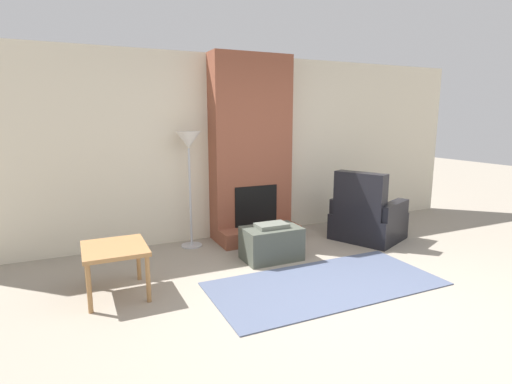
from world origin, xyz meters
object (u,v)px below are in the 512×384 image
object	(u,v)px
ottoman	(271,243)
armchair	(366,220)
side_table	(115,253)
floor_lamp_left	(189,149)

from	to	relation	value
ottoman	armchair	size ratio (longest dim) A/B	0.62
ottoman	side_table	distance (m)	1.88
side_table	floor_lamp_left	distance (m)	1.83
side_table	armchair	bearing A→B (deg)	6.60
ottoman	side_table	xyz separation A→B (m)	(-1.85, -0.25, 0.22)
floor_lamp_left	ottoman	bearing A→B (deg)	-50.37
armchair	ottoman	bearing A→B (deg)	70.82
armchair	floor_lamp_left	bearing A→B (deg)	47.38
armchair	side_table	world-z (taller)	armchair
ottoman	armchair	world-z (taller)	armchair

